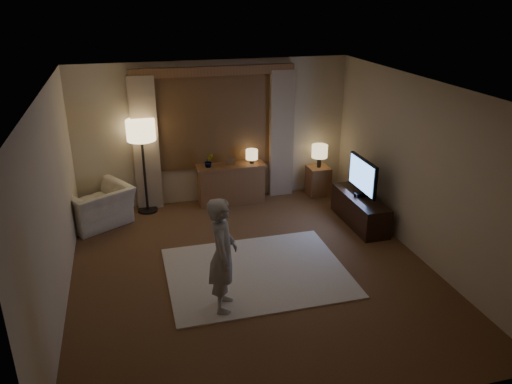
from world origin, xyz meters
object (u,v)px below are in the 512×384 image
object	(u,v)px
armchair	(97,206)
person	(223,255)
tv_stand	(360,210)
side_table	(318,181)
sideboard	(231,185)

from	to	relation	value
armchair	person	xyz separation A→B (m)	(1.57, -2.91, 0.42)
armchair	tv_stand	xyz separation A→B (m)	(4.30, -1.10, -0.09)
side_table	tv_stand	xyz separation A→B (m)	(0.20, -1.41, -0.03)
person	side_table	bearing A→B (deg)	-24.55
armchair	tv_stand	world-z (taller)	armchair
sideboard	side_table	world-z (taller)	sideboard
armchair	person	distance (m)	3.33
person	sideboard	bearing A→B (deg)	-0.32
armchair	side_table	xyz separation A→B (m)	(4.10, 0.31, -0.06)
armchair	side_table	distance (m)	4.11
tv_stand	side_table	bearing A→B (deg)	98.05
tv_stand	armchair	bearing A→B (deg)	165.59
sideboard	side_table	bearing A→B (deg)	-1.67
side_table	armchair	bearing A→B (deg)	-175.70
sideboard	tv_stand	world-z (taller)	sideboard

